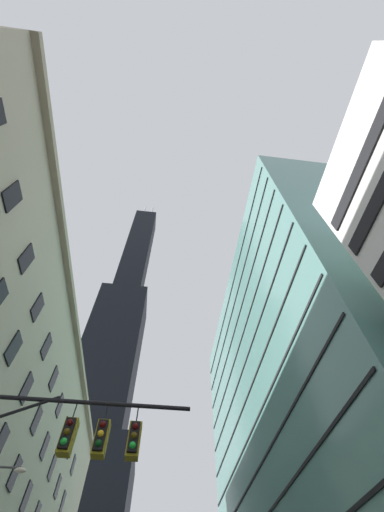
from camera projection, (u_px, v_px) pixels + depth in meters
dark_skyscraper at (102, 392)px, 108.34m from camera, size 29.27×29.27×211.20m
glass_office_midrise at (305, 404)px, 39.87m from camera, size 15.39×47.90×47.91m
traffic_signal_mast at (44, 462)px, 8.97m from camera, size 7.63×0.63×7.84m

